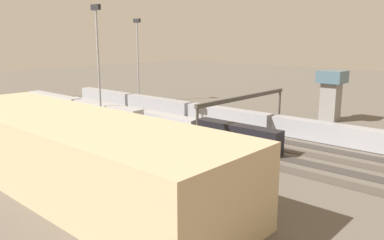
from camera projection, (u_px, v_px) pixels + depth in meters
name	position (u px, v px, depth m)	size (l,w,h in m)	color
ground_plane	(212.00, 131.00, 85.42)	(400.00, 400.00, 0.00)	#60594F
track_bed_0	(244.00, 122.00, 94.51)	(140.00, 2.80, 0.12)	#4C443D
track_bed_1	(232.00, 125.00, 90.87)	(140.00, 2.80, 0.12)	#3D3833
track_bed_2	(219.00, 129.00, 87.23)	(140.00, 2.80, 0.12)	#3D3833
track_bed_3	(205.00, 133.00, 83.59)	(140.00, 2.80, 0.12)	#4C443D
track_bed_4	(190.00, 137.00, 79.95)	(140.00, 2.80, 0.12)	#3D3833
track_bed_5	(173.00, 142.00, 76.31)	(140.00, 2.80, 0.12)	#4C443D
train_on_track_1	(223.00, 115.00, 92.25)	(114.80, 3.00, 4.40)	black
train_on_track_4	(151.00, 120.00, 87.34)	(66.40, 3.06, 4.40)	black
train_on_track_5	(78.00, 109.00, 97.86)	(47.20, 3.06, 5.00)	#B7BABF
light_mast_0	(138.00, 49.00, 122.59)	(2.80, 0.70, 26.25)	#9EA0A5
light_mast_1	(98.00, 51.00, 84.41)	(2.80, 0.70, 27.32)	#9EA0A5
signal_gantry	(244.00, 101.00, 78.44)	(0.70, 30.00, 8.80)	#4C4742
maintenance_shed	(70.00, 151.00, 52.83)	(55.92, 15.21, 9.82)	tan
control_tower	(331.00, 91.00, 94.97)	(6.00, 6.00, 12.46)	gray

